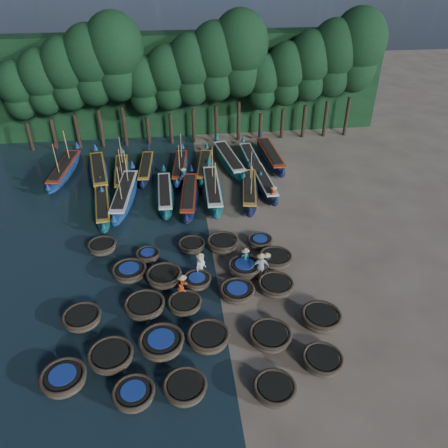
{
  "coord_description": "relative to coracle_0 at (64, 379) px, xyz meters",
  "views": [
    {
      "loc": [
        -2.15,
        -22.53,
        17.59
      ],
      "look_at": [
        0.96,
        2.23,
        1.3
      ],
      "focal_mm": 35.0,
      "sensor_mm": 36.0,
      "label": 1
    }
  ],
  "objects": [
    {
      "name": "coracle_17",
      "position": [
        6.67,
        6.27,
        -0.07
      ],
      "size": [
        1.74,
        1.74,
        0.68
      ],
      "rotation": [
        0.0,
        0.0,
        -0.01
      ],
      "color": "brown",
      "rests_on": "ground"
    },
    {
      "name": "tree_0",
      "position": [
        -8.07,
        28.68,
        5.5
      ],
      "size": [
        3.68,
        3.68,
        8.68
      ],
      "color": "black",
      "rests_on": "ground"
    },
    {
      "name": "tree_3",
      "position": [
        -1.17,
        28.68,
        7.53
      ],
      "size": [
        4.92,
        4.92,
        11.6
      ],
      "color": "black",
      "rests_on": "ground"
    },
    {
      "name": "coracle_3",
      "position": [
        9.62,
        -1.73,
        -0.06
      ],
      "size": [
        2.42,
        2.42,
        0.72
      ],
      "rotation": [
        0.0,
        0.0,
        0.38
      ],
      "color": "brown",
      "rests_on": "ground"
    },
    {
      "name": "coracle_5",
      "position": [
        2.05,
        1.1,
        -0.05
      ],
      "size": [
        2.68,
        2.68,
        0.74
      ],
      "rotation": [
        0.0,
        0.0,
        0.32
      ],
      "color": "brown",
      "rests_on": "ground"
    },
    {
      "name": "coracle_15",
      "position": [
        2.59,
        7.62,
        -0.04
      ],
      "size": [
        2.15,
        2.15,
        0.74
      ],
      "rotation": [
        0.0,
        0.0,
        -0.05
      ],
      "color": "brown",
      "rests_on": "ground"
    },
    {
      "name": "tree_4",
      "position": [
        1.13,
        28.68,
        8.2
      ],
      "size": [
        5.34,
        5.34,
        12.58
      ],
      "color": "black",
      "rests_on": "ground"
    },
    {
      "name": "tree_5",
      "position": [
        3.43,
        28.68,
        5.5
      ],
      "size": [
        3.68,
        3.68,
        8.68
      ],
      "color": "black",
      "rests_on": "ground"
    },
    {
      "name": "long_boat_17",
      "position": [
        14.8,
        23.04,
        0.14
      ],
      "size": [
        1.87,
        9.0,
        1.58
      ],
      "rotation": [
        0.0,
        0.0,
        0.03
      ],
      "color": "#0E1233",
      "rests_on": "ground"
    },
    {
      "name": "fisherman_2",
      "position": [
        5.79,
        5.28,
        0.4
      ],
      "size": [
        0.99,
        1.01,
        1.84
      ],
      "rotation": [
        0.0,
        0.0,
        0.87
      ],
      "color": "#C53E1A",
      "rests_on": "ground"
    },
    {
      "name": "coracle_7",
      "position": [
        6.91,
        1.67,
        0.0
      ],
      "size": [
        2.4,
        2.4,
        0.82
      ],
      "rotation": [
        0.0,
        0.0,
        0.19
      ],
      "color": "brown",
      "rests_on": "ground"
    },
    {
      "name": "coracle_9",
      "position": [
        13.08,
        2.27,
        0.01
      ],
      "size": [
        2.69,
        2.69,
        0.84
      ],
      "rotation": [
        0.0,
        0.0,
        -0.42
      ],
      "color": "brown",
      "rests_on": "ground"
    },
    {
      "name": "coracle_13",
      "position": [
        8.91,
        4.97,
        -0.04
      ],
      "size": [
        2.08,
        2.08,
        0.73
      ],
      "rotation": [
        0.0,
        0.0,
        0.08
      ],
      "color": "brown",
      "rests_on": "ground"
    },
    {
      "name": "tree_12",
      "position": [
        19.53,
        28.68,
        6.85
      ],
      "size": [
        4.51,
        4.51,
        10.63
      ],
      "color": "black",
      "rests_on": "ground"
    },
    {
      "name": "coracle_19",
      "position": [
        11.82,
        7.75,
        -0.04
      ],
      "size": [
        2.48,
        2.48,
        0.75
      ],
      "rotation": [
        0.0,
        0.0,
        -0.29
      ],
      "color": "brown",
      "rests_on": "ground"
    },
    {
      "name": "long_boat_15",
      "position": [
        10.83,
        22.59,
        0.14
      ],
      "size": [
        2.87,
        9.01,
        1.6
      ],
      "rotation": [
        0.0,
        0.0,
        0.15
      ],
      "color": "#0D4B4D",
      "rests_on": "ground"
    },
    {
      "name": "coracle_12",
      "position": [
        5.83,
        4.37,
        -0.08
      ],
      "size": [
        2.29,
        2.29,
        0.68
      ],
      "rotation": [
        0.0,
        0.0,
        -0.34
      ],
      "color": "brown",
      "rests_on": "ground"
    },
    {
      "name": "coracle_11",
      "position": [
        3.61,
        4.45,
        -0.04
      ],
      "size": [
        2.61,
        2.61,
        0.74
      ],
      "rotation": [
        0.0,
        0.0,
        -0.26
      ],
      "color": "brown",
      "rests_on": "ground"
    },
    {
      "name": "fisherman_5",
      "position": [
        6.51,
        19.23,
        0.37
      ],
      "size": [
        1.34,
        1.42,
        1.8
      ],
      "rotation": [
        0.0,
        0.0,
        0.84
      ],
      "color": "#175C61",
      "rests_on": "ground"
    },
    {
      "name": "long_boat_10",
      "position": [
        -0.76,
        21.51,
        0.13
      ],
      "size": [
        3.03,
        8.81,
        1.57
      ],
      "rotation": [
        0.0,
        0.0,
        0.17
      ],
      "color": "navy",
      "rests_on": "ground"
    },
    {
      "name": "tree_8",
      "position": [
        10.33,
        28.68,
        7.53
      ],
      "size": [
        4.92,
        4.92,
        11.6
      ],
      "color": "black",
      "rests_on": "ground"
    },
    {
      "name": "coracle_1",
      "position": [
        3.27,
        -1.19,
        -0.06
      ],
      "size": [
        2.07,
        2.07,
        0.7
      ],
      "rotation": [
        0.0,
        0.0,
        0.15
      ],
      "color": "brown",
      "rests_on": "ground"
    },
    {
      "name": "long_boat_12",
      "position": [
        3.28,
        21.98,
        0.04
      ],
      "size": [
        1.71,
        7.54,
        1.33
      ],
      "rotation": [
        0.0,
        0.0,
        -0.05
      ],
      "color": "#0E1233",
      "rests_on": "ground"
    },
    {
      "name": "fisherman_0",
      "position": [
        6.95,
        7.13,
        0.44
      ],
      "size": [
        0.94,
        0.98,
        1.89
      ],
      "rotation": [
        0.0,
        0.0,
        0.87
      ],
      "color": "silver",
      "rests_on": "ground"
    },
    {
      "name": "tree_9",
      "position": [
        12.63,
        28.68,
        8.2
      ],
      "size": [
        5.34,
        5.34,
        12.58
      ],
      "color": "black",
      "rests_on": "ground"
    },
    {
      "name": "coracle_22",
      "position": [
        6.58,
        9.96,
        -0.09
      ],
      "size": [
        1.93,
        1.93,
        0.66
      ],
      "rotation": [
        0.0,
        0.0,
        -0.15
      ],
      "color": "brown",
      "rests_on": "ground"
    },
    {
      "name": "long_boat_5",
      "position": [
        6.8,
        16.41,
        0.09
      ],
      "size": [
        2.3,
        8.32,
        1.47
      ],
      "rotation": [
        0.0,
        0.0,
        -0.1
      ],
      "color": "#0E1233",
      "rests_on": "ground"
    },
    {
      "name": "tree_2",
      "position": [
        -3.47,
        28.68,
        6.85
      ],
      "size": [
        4.51,
        4.51,
        10.63
      ],
      "color": "black",
      "rests_on": "ground"
    },
    {
      "name": "coracle_23",
      "position": [
        8.66,
        9.78,
        0.01
      ],
      "size": [
        2.21,
        2.21,
        0.84
      ],
      "rotation": [
        0.0,
        0.0,
        0.12
      ],
      "color": "brown",
      "rests_on": "ground"
    },
    {
      "name": "tree_11",
      "position": [
        17.23,
        28.68,
        6.18
      ],
      "size": [
        4.09,
        4.09,
        9.65
      ],
      "color": "black",
      "rests_on": "ground"
    },
    {
      "name": "fisherman_3",
      "position": [
        11.02,
        6.92,
        0.33
      ],
      "size": [
        0.63,
        1.01,
        1.7
      ],
      "rotation": [
        0.0,
        0.0,
        1.5
      ],
      "color": "black",
      "rests_on": "ground"
    },
    {
      "name": "tree_1",
      "position": [
        -5.77,
        28.68,
        6.18
      ],
      "size": [
        4.09,
        4.09,
        9.65
      ],
      "color": "black",
      "rests_on": "ground"
    },
    {
      "name": "coracle_20",
      "position": [
        0.65,
        10.51,
        -0.05
      ],
      "size": [
        2.06,
        2.06,
        0.73
      ],
      "rotation": [
        0.0,
        0.0,
        0.18
      ],
      "color": "brown",
      "rests_on": "ground"
    },
    {
      "name": "coracle_2",
      "position": [
        5.58,
        -1.15,
        -0.05
      ],
      "size": [
        2.24,
        2.24,
        0.73
      ],
      "rotation": [
        0.0,
        0.0,
        0.19
      ],
      "color": "brown",
      "rests_on": "ground"
    },
    {
      "name": "tree_13",
      "position": [
        21.83,
        28.68,
        7.53
      ],
      "size": [
        4.92,
        4.92,
        11.6
      ],
      "color": "black",
      "rests_on": "ground"
    },
    {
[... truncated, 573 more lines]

